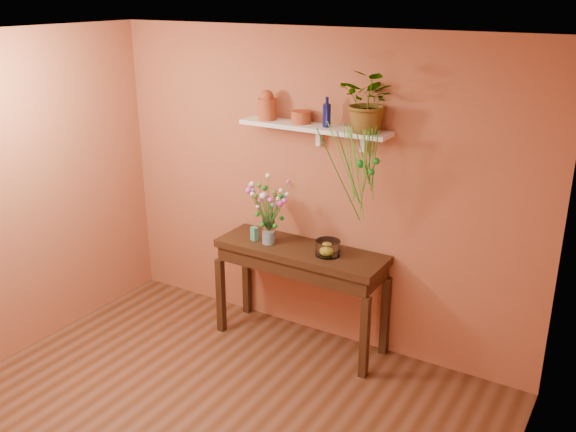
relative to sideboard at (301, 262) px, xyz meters
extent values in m
plane|color=silver|center=(-0.01, -1.74, 1.93)|extent=(4.00, 4.00, 0.00)
cube|color=#A25039|center=(-0.01, 0.26, 0.58)|extent=(4.00, 0.04, 2.70)
cube|color=#A25039|center=(1.99, -1.74, 0.58)|extent=(0.04, 4.00, 2.70)
cube|color=#381E11|center=(0.00, 0.00, 0.10)|extent=(1.49, 0.48, 0.06)
cube|color=#381E11|center=(0.00, 0.00, 0.00)|extent=(1.43, 0.44, 0.13)
cube|color=#381E11|center=(-0.71, -0.21, -0.42)|extent=(0.06, 0.06, 0.71)
cube|color=#381E11|center=(0.71, -0.21, -0.42)|extent=(0.06, 0.06, 0.71)
cube|color=#381E11|center=(-0.71, 0.21, -0.42)|extent=(0.06, 0.06, 0.71)
cube|color=#381E11|center=(0.71, 0.21, -0.42)|extent=(0.06, 0.06, 0.71)
cube|color=white|center=(0.04, 0.13, 1.15)|extent=(1.30, 0.24, 0.04)
cube|color=white|center=(0.04, 0.22, 1.05)|extent=(0.04, 0.05, 0.15)
cube|color=white|center=(0.44, 0.22, 1.05)|extent=(0.04, 0.05, 0.15)
cylinder|color=#A2351B|center=(-0.41, 0.12, 1.25)|extent=(0.17, 0.17, 0.18)
sphere|color=#A2351B|center=(-0.41, 0.12, 1.35)|extent=(0.12, 0.12, 0.12)
cylinder|color=#A2351B|center=(-0.09, 0.15, 1.21)|extent=(0.19, 0.19, 0.10)
cylinder|color=#0B0D47|center=(0.15, 0.13, 1.26)|extent=(0.08, 0.08, 0.18)
cylinder|color=#0B0D47|center=(0.15, 0.13, 1.38)|extent=(0.03, 0.03, 0.06)
imported|color=#1A781D|center=(0.53, 0.11, 1.41)|extent=(0.49, 0.44, 0.48)
cylinder|color=#1A781D|center=(0.67, -0.07, 0.99)|extent=(0.11, 0.16, 0.51)
cylinder|color=green|center=(0.63, -0.02, 0.95)|extent=(0.04, 0.16, 0.60)
cylinder|color=green|center=(0.59, -0.09, 0.88)|extent=(0.14, 0.22, 0.72)
cylinder|color=#1A781D|center=(0.41, -0.13, 0.86)|extent=(0.24, 0.33, 0.78)
cylinder|color=green|center=(0.58, -0.08, 0.95)|extent=(0.07, 0.14, 0.58)
cylinder|color=green|center=(0.54, -0.06, 1.01)|extent=(0.19, 0.11, 0.47)
cylinder|color=#1A781D|center=(0.60, -0.01, 1.03)|extent=(0.01, 0.08, 0.43)
cylinder|color=green|center=(0.46, 0.01, 1.05)|extent=(0.10, 0.03, 0.39)
cylinder|color=green|center=(0.46, -0.03, 0.96)|extent=(0.06, 0.08, 0.58)
cylinder|color=#1A781D|center=(0.59, 0.02, 0.98)|extent=(0.10, 0.03, 0.53)
cylinder|color=green|center=(0.59, -0.06, 1.02)|extent=(0.01, 0.16, 0.46)
cylinder|color=green|center=(0.37, 0.01, 0.93)|extent=(0.28, 0.06, 0.63)
cylinder|color=#1A781D|center=(0.58, -0.08, 1.02)|extent=(0.06, 0.20, 0.46)
cylinder|color=green|center=(0.42, 0.00, 0.93)|extent=(0.10, 0.05, 0.63)
cylinder|color=green|center=(0.52, -0.04, 0.86)|extent=(0.09, 0.14, 0.76)
cylinder|color=#1A781D|center=(0.50, -0.14, 0.91)|extent=(0.07, 0.35, 0.67)
sphere|color=#1A781D|center=(0.64, -0.05, 0.91)|extent=(0.05, 0.05, 0.05)
sphere|color=#1A781D|center=(0.55, -0.05, 0.95)|extent=(0.05, 0.05, 0.05)
sphere|color=#1A781D|center=(0.54, -0.06, 0.97)|extent=(0.05, 0.05, 0.05)
sphere|color=#1A781D|center=(0.67, -0.06, 1.00)|extent=(0.05, 0.05, 0.05)
cylinder|color=white|center=(-0.29, -0.05, 0.25)|extent=(0.11, 0.11, 0.23)
cylinder|color=silver|center=(-0.29, -0.05, 0.19)|extent=(0.10, 0.10, 0.11)
cylinder|color=#386B28|center=(-0.30, -0.15, 0.44)|extent=(0.03, 0.20, 0.38)
sphere|color=white|center=(-0.32, -0.25, 0.63)|extent=(0.04, 0.04, 0.04)
cylinder|color=#386B28|center=(-0.27, -0.12, 0.43)|extent=(0.04, 0.14, 0.36)
sphere|color=white|center=(-0.25, -0.19, 0.61)|extent=(0.05, 0.05, 0.05)
cylinder|color=#386B28|center=(-0.23, -0.12, 0.42)|extent=(0.12, 0.15, 0.34)
sphere|color=#E341C8|center=(-0.17, -0.20, 0.59)|extent=(0.04, 0.04, 0.04)
cylinder|color=#386B28|center=(-0.24, -0.10, 0.39)|extent=(0.11, 0.09, 0.28)
sphere|color=#5C88D5|center=(-0.19, -0.14, 0.53)|extent=(0.03, 0.03, 0.03)
cylinder|color=#386B28|center=(-0.25, -0.09, 0.39)|extent=(0.09, 0.08, 0.27)
sphere|color=#537B2F|center=(-0.21, -0.13, 0.52)|extent=(0.04, 0.04, 0.04)
cylinder|color=#386B28|center=(-0.25, -0.07, 0.44)|extent=(0.09, 0.04, 0.37)
sphere|color=#537B2F|center=(-0.21, -0.09, 0.62)|extent=(0.04, 0.04, 0.04)
cylinder|color=#386B28|center=(-0.21, -0.09, 0.40)|extent=(0.17, 0.08, 0.29)
sphere|color=#E341C8|center=(-0.13, -0.12, 0.54)|extent=(0.05, 0.05, 0.05)
cylinder|color=#386B28|center=(-0.22, -0.06, 0.45)|extent=(0.15, 0.03, 0.39)
sphere|color=white|center=(-0.15, -0.08, 0.64)|extent=(0.04, 0.04, 0.04)
cylinder|color=#386B28|center=(-0.21, -0.05, 0.40)|extent=(0.16, 0.01, 0.30)
sphere|color=#E341C8|center=(-0.13, -0.05, 0.55)|extent=(0.04, 0.04, 0.04)
cylinder|color=#386B28|center=(-0.24, -0.03, 0.41)|extent=(0.11, 0.05, 0.31)
sphere|color=#1A781D|center=(-0.19, -0.01, 0.56)|extent=(0.04, 0.04, 0.04)
cylinder|color=#386B28|center=(-0.22, -0.01, 0.42)|extent=(0.15, 0.09, 0.33)
sphere|color=white|center=(-0.15, 0.02, 0.58)|extent=(0.04, 0.04, 0.04)
cylinder|color=#386B28|center=(-0.26, -0.01, 0.39)|extent=(0.06, 0.09, 0.27)
sphere|color=white|center=(-0.23, 0.03, 0.52)|extent=(0.05, 0.05, 0.05)
cylinder|color=#386B28|center=(-0.23, 0.02, 0.46)|extent=(0.11, 0.16, 0.42)
sphere|color=#E341C8|center=(-0.18, 0.10, 0.67)|extent=(0.03, 0.03, 0.03)
cylinder|color=#386B28|center=(-0.26, 0.03, 0.39)|extent=(0.06, 0.17, 0.28)
sphere|color=#5C88D5|center=(-0.23, 0.11, 0.53)|extent=(0.04, 0.04, 0.04)
cylinder|color=#386B28|center=(-0.29, 0.00, 0.40)|extent=(0.01, 0.11, 0.29)
sphere|color=#537B2F|center=(-0.29, 0.05, 0.54)|extent=(0.03, 0.03, 0.03)
cylinder|color=#386B28|center=(-0.30, 0.03, 0.38)|extent=(0.03, 0.17, 0.27)
sphere|color=#537B2F|center=(-0.32, 0.11, 0.51)|extent=(0.04, 0.04, 0.04)
cylinder|color=#386B28|center=(-0.33, 0.01, 0.37)|extent=(0.08, 0.14, 0.24)
sphere|color=#E341C8|center=(-0.37, 0.08, 0.49)|extent=(0.05, 0.05, 0.05)
cylinder|color=#386B28|center=(-0.33, 0.01, 0.48)|extent=(0.08, 0.12, 0.45)
sphere|color=white|center=(-0.36, 0.06, 0.70)|extent=(0.04, 0.04, 0.04)
cylinder|color=#386B28|center=(-0.31, -0.03, 0.40)|extent=(0.05, 0.04, 0.30)
sphere|color=#E341C8|center=(-0.33, -0.02, 0.55)|extent=(0.03, 0.03, 0.03)
cylinder|color=#386B28|center=(-0.33, -0.02, 0.43)|extent=(0.08, 0.07, 0.35)
sphere|color=#1A781D|center=(-0.37, 0.01, 0.60)|extent=(0.05, 0.05, 0.05)
cylinder|color=#386B28|center=(-0.32, -0.03, 0.41)|extent=(0.07, 0.05, 0.31)
sphere|color=white|center=(-0.36, -0.01, 0.56)|extent=(0.03, 0.03, 0.03)
cylinder|color=#386B28|center=(-0.37, -0.06, 0.45)|extent=(0.16, 0.01, 0.39)
sphere|color=white|center=(-0.45, -0.06, 0.64)|extent=(0.05, 0.05, 0.05)
cylinder|color=#386B28|center=(-0.38, -0.05, 0.44)|extent=(0.18, 0.01, 0.37)
sphere|color=#E341C8|center=(-0.47, -0.05, 0.62)|extent=(0.05, 0.05, 0.05)
cylinder|color=#386B28|center=(-0.36, -0.07, 0.42)|extent=(0.14, 0.04, 0.34)
sphere|color=#5C88D5|center=(-0.43, -0.08, 0.59)|extent=(0.04, 0.04, 0.04)
cylinder|color=#386B28|center=(-0.32, -0.07, 0.45)|extent=(0.08, 0.04, 0.40)
sphere|color=#537B2F|center=(-0.36, -0.08, 0.65)|extent=(0.04, 0.04, 0.04)
cylinder|color=#386B28|center=(-0.33, -0.09, 0.41)|extent=(0.08, 0.08, 0.32)
sphere|color=#537B2F|center=(-0.37, -0.13, 0.57)|extent=(0.04, 0.04, 0.04)
cylinder|color=#386B28|center=(-0.33, -0.13, 0.45)|extent=(0.09, 0.16, 0.39)
sphere|color=#E341C8|center=(-0.38, -0.21, 0.64)|extent=(0.05, 0.05, 0.05)
cylinder|color=#386B28|center=(-0.30, -0.11, 0.38)|extent=(0.03, 0.13, 0.25)
sphere|color=white|center=(-0.31, -0.17, 0.50)|extent=(0.03, 0.03, 0.03)
cylinder|color=#386B28|center=(-0.31, -0.09, 0.40)|extent=(0.04, 0.09, 0.29)
sphere|color=#E341C8|center=(-0.32, -0.13, 0.54)|extent=(0.03, 0.03, 0.03)
sphere|color=#1A781D|center=(-0.31, 0.03, 0.37)|extent=(0.04, 0.04, 0.04)
sphere|color=#1A781D|center=(-0.33, 0.04, 0.42)|extent=(0.04, 0.04, 0.04)
sphere|color=#1A781D|center=(-0.30, -0.13, 0.32)|extent=(0.04, 0.04, 0.04)
sphere|color=#1A781D|center=(-0.17, -0.14, 0.34)|extent=(0.04, 0.04, 0.04)
sphere|color=#1A781D|center=(-0.22, 0.06, 0.34)|extent=(0.04, 0.04, 0.04)
sphere|color=#1A781D|center=(-0.39, -0.08, 0.39)|extent=(0.04, 0.04, 0.04)
cylinder|color=white|center=(0.27, -0.01, 0.19)|extent=(0.21, 0.21, 0.13)
cylinder|color=white|center=(0.27, -0.01, 0.14)|extent=(0.20, 0.20, 0.01)
sphere|color=yellow|center=(0.26, -0.03, 0.18)|extent=(0.08, 0.08, 0.08)
cube|color=teal|center=(-0.43, -0.06, 0.19)|extent=(0.07, 0.06, 0.12)
camera|label=1|loc=(2.45, -4.28, 2.21)|focal=39.33mm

